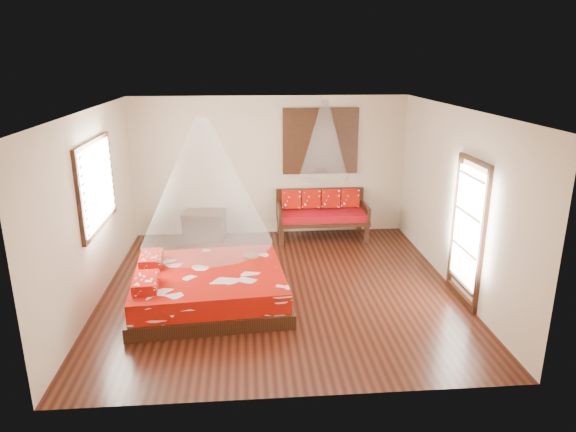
# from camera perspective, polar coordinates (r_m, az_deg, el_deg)

# --- Properties ---
(room) EXTENTS (5.54, 5.54, 2.84)m
(room) POSITION_cam_1_polar(r_m,az_deg,el_deg) (7.75, -0.98, 1.40)
(room) COLOR black
(room) RESTS_ON ground
(bed) EXTENTS (2.42, 2.22, 0.65)m
(bed) POSITION_cam_1_polar(r_m,az_deg,el_deg) (7.79, -8.86, -7.76)
(bed) COLOR black
(bed) RESTS_ON floor
(daybed) EXTENTS (1.81, 0.80, 0.95)m
(daybed) POSITION_cam_1_polar(r_m,az_deg,el_deg) (10.38, 3.76, 0.45)
(daybed) COLOR black
(daybed) RESTS_ON floor
(storage_chest) EXTENTS (0.90, 0.71, 0.57)m
(storage_chest) POSITION_cam_1_polar(r_m,az_deg,el_deg) (10.45, -9.26, -0.99)
(storage_chest) COLOR black
(storage_chest) RESTS_ON floor
(shutter_panel) EXTENTS (1.52, 0.06, 1.32)m
(shutter_panel) POSITION_cam_1_polar(r_m,az_deg,el_deg) (10.40, 3.64, 8.28)
(shutter_panel) COLOR black
(shutter_panel) RESTS_ON wall_back
(window_left) EXTENTS (0.10, 1.74, 1.34)m
(window_left) POSITION_cam_1_polar(r_m,az_deg,el_deg) (8.17, -20.45, 3.29)
(window_left) COLOR black
(window_left) RESTS_ON wall_left
(glazed_door) EXTENTS (0.08, 1.02, 2.16)m
(glazed_door) POSITION_cam_1_polar(r_m,az_deg,el_deg) (7.94, 19.30, -1.72)
(glazed_door) COLOR black
(glazed_door) RESTS_ON floor
(wine_tray) EXTENTS (0.26, 0.26, 0.21)m
(wine_tray) POSITION_cam_1_polar(r_m,az_deg,el_deg) (8.13, -4.14, -4.16)
(wine_tray) COLOR brown
(wine_tray) RESTS_ON bed
(mosquito_net_main) EXTENTS (1.88, 1.88, 1.80)m
(mosquito_net_main) POSITION_cam_1_polar(r_m,az_deg,el_deg) (7.26, -9.26, 3.75)
(mosquito_net_main) COLOR white
(mosquito_net_main) RESTS_ON ceiling
(mosquito_net_daybed) EXTENTS (0.95, 0.95, 1.50)m
(mosquito_net_daybed) POSITION_cam_1_polar(r_m,az_deg,el_deg) (9.92, 4.04, 8.43)
(mosquito_net_daybed) COLOR white
(mosquito_net_daybed) RESTS_ON ceiling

